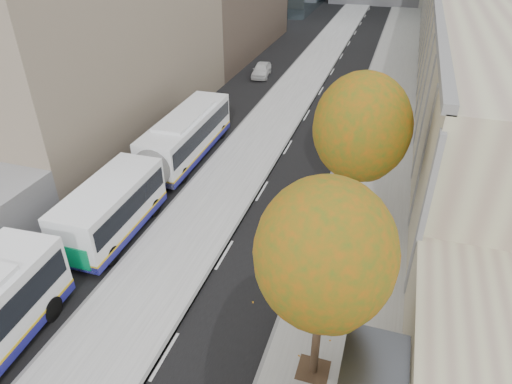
% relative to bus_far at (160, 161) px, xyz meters
% --- Properties ---
extents(bus_platform, '(4.25, 150.00, 0.15)m').
position_rel_bus_far_xyz_m(bus_platform, '(3.60, 11.99, -1.45)').
color(bus_platform, '#A2A2A2').
rests_on(bus_platform, ground).
extents(sidewalk, '(4.75, 150.00, 0.08)m').
position_rel_bus_far_xyz_m(sidewalk, '(11.60, 11.99, -1.48)').
color(sidewalk, gray).
rests_on(sidewalk, ground).
extents(building_tan, '(18.00, 92.00, 8.00)m').
position_rel_bus_far_xyz_m(building_tan, '(22.98, 40.99, 2.48)').
color(building_tan, gray).
rests_on(building_tan, ground).
extents(tree_c, '(4.20, 4.20, 7.28)m').
position_rel_bus_far_xyz_m(tree_c, '(11.08, -10.01, 3.73)').
color(tree_c, '#312414').
rests_on(tree_c, sidewalk).
extents(tree_d, '(4.40, 4.40, 7.60)m').
position_rel_bus_far_xyz_m(tree_d, '(11.08, -1.01, 3.95)').
color(tree_d, '#312414').
rests_on(tree_d, sidewalk).
extents(bus_far, '(2.71, 16.75, 2.79)m').
position_rel_bus_far_xyz_m(bus_far, '(0.00, 0.00, 0.00)').
color(bus_far, white).
rests_on(bus_far, ground).
extents(distant_car, '(1.97, 3.97, 1.30)m').
position_rel_bus_far_xyz_m(distant_car, '(-0.50, 21.41, -0.87)').
color(distant_car, silver).
rests_on(distant_car, ground).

